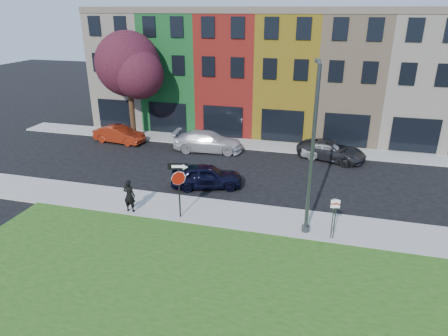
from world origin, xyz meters
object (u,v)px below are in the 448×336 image
(sedan_near, at_px, (207,176))
(street_lamp, at_px, (312,152))
(stop_sign, at_px, (179,179))
(man, at_px, (129,196))

(sedan_near, relative_size, street_lamp, 0.58)
(stop_sign, relative_size, man, 1.65)
(man, relative_size, street_lamp, 0.23)
(stop_sign, relative_size, street_lamp, 0.38)
(man, distance_m, street_lamp, 9.88)
(stop_sign, bearing_deg, street_lamp, -11.35)
(stop_sign, distance_m, street_lamp, 6.79)
(street_lamp, bearing_deg, sedan_near, 144.31)
(stop_sign, xyz_separation_m, sedan_near, (0.15, 4.24, -1.55))
(man, distance_m, sedan_near, 5.27)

